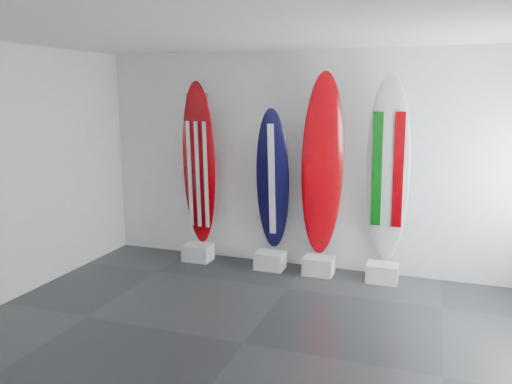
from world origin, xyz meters
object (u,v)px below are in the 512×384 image
at_px(surfboard_navy, 273,181).
at_px(surfboard_italy, 388,170).
at_px(surfboard_swiss, 322,166).
at_px(surfboard_usa, 199,164).

height_order(surfboard_navy, surfboard_italy, surfboard_italy).
distance_m(surfboard_swiss, surfboard_italy, 0.85).
bearing_deg(surfboard_navy, surfboard_swiss, -8.24).
distance_m(surfboard_usa, surfboard_swiss, 1.81).
relative_size(surfboard_usa, surfboard_swiss, 0.95).
distance_m(surfboard_navy, surfboard_swiss, 0.73).
bearing_deg(surfboard_navy, surfboard_usa, 171.76).
relative_size(surfboard_usa, surfboard_navy, 1.17).
relative_size(surfboard_swiss, surfboard_italy, 1.01).
bearing_deg(surfboard_swiss, surfboard_navy, 158.94).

